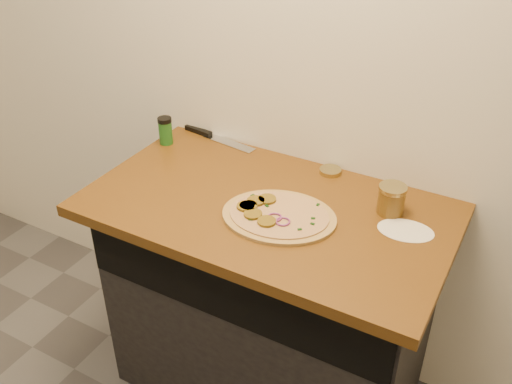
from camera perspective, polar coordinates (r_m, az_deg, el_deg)
The scene contains 8 objects.
cabinet at distance 2.19m, azimuth 1.43°, elevation -11.06°, with size 1.10×0.60×0.86m, color black.
countertop at distance 1.89m, azimuth 1.19°, elevation -1.66°, with size 1.20×0.70×0.04m, color brown.
pizza at distance 1.81m, azimuth 2.12°, elevation -2.34°, with size 0.43×0.43×0.02m.
chefs_knife at distance 2.29m, azimuth -4.37°, elevation 5.57°, with size 0.34×0.08×0.02m.
mason_jar_lid at distance 2.06m, azimuth 7.44°, elevation 2.09°, with size 0.08×0.08×0.02m, color tan.
salsa_jar at distance 1.86m, azimuth 13.38°, elevation -0.71°, with size 0.09×0.09×0.10m.
spice_shaker at distance 2.25m, azimuth -9.05°, elevation 6.08°, with size 0.05×0.05×0.11m.
flour_spill at distance 1.81m, azimuth 14.73°, elevation -3.74°, with size 0.17×0.17×0.00m, color silver.
Camera 1 is at (0.73, 0.04, 1.94)m, focal length 40.00 mm.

